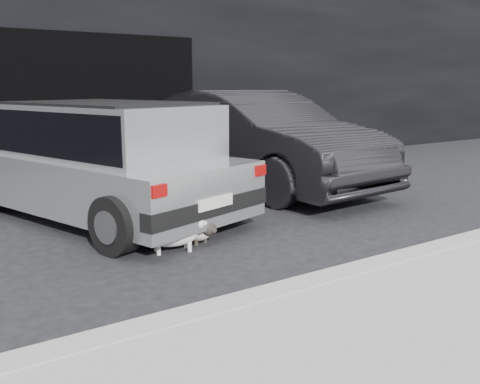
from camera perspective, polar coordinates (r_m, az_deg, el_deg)
ground at (r=6.42m, az=-10.91°, el=-4.06°), size 80.00×80.00×0.00m
building_facade at (r=12.21m, az=-18.64°, el=14.64°), size 34.00×4.00×5.00m
garage_opening at (r=10.28m, az=-15.07°, el=8.86°), size 4.00×0.10×2.60m
curb at (r=4.90m, az=12.91°, el=-8.31°), size 18.00×0.25×0.12m
silver_hatchback at (r=6.95m, az=-14.49°, el=3.77°), size 2.87×4.36×1.48m
second_car at (r=8.80m, az=1.57°, el=5.60°), size 2.05×4.96×1.60m
cat_siamese at (r=5.84m, az=-5.10°, el=-4.09°), size 0.45×0.81×0.29m
cat_white at (r=5.53m, az=-6.83°, el=-4.46°), size 0.80×0.40×0.38m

